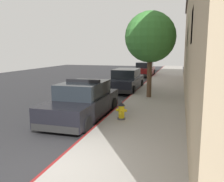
{
  "coord_description": "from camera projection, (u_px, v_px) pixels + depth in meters",
  "views": [
    {
      "loc": [
        2.87,
        -4.67,
        2.88
      ],
      "look_at": [
        -0.2,
        6.02,
        1.0
      ],
      "focal_mm": 38.56,
      "sensor_mm": 36.0,
      "label": 1
    }
  ],
  "objects": [
    {
      "name": "parked_car_silver_ahead",
      "position": [
        126.0,
        80.0,
        17.38
      ],
      "size": [
        1.94,
        4.84,
        1.56
      ],
      "color": "black",
      "rests_on": "ground"
    },
    {
      "name": "fire_hydrant",
      "position": [
        121.0,
        111.0,
        9.56
      ],
      "size": [
        0.44,
        0.4,
        0.76
      ],
      "color": "#4C4C51",
      "rests_on": "sidewalk_pavement"
    },
    {
      "name": "ground_plane",
      "position": [
        69.0,
        95.0,
        16.39
      ],
      "size": [
        30.33,
        60.0,
        0.2
      ],
      "primitive_type": "cube",
      "color": "#2B2B2D"
    },
    {
      "name": "parked_car_dark_far",
      "position": [
        145.0,
        70.0,
        27.25
      ],
      "size": [
        1.94,
        4.84,
        1.56
      ],
      "color": "maroon",
      "rests_on": "ground"
    },
    {
      "name": "police_cruiser",
      "position": [
        83.0,
        102.0,
        10.18
      ],
      "size": [
        1.94,
        4.84,
        1.68
      ],
      "color": "black",
      "rests_on": "ground"
    },
    {
      "name": "curb_painted_edge",
      "position": [
        132.0,
        95.0,
        15.16
      ],
      "size": [
        0.08,
        60.0,
        0.16
      ],
      "primitive_type": "cube",
      "color": "maroon",
      "rests_on": "ground"
    },
    {
      "name": "street_tree",
      "position": [
        150.0,
        37.0,
        13.69
      ],
      "size": [
        2.9,
        2.9,
        4.93
      ],
      "color": "brown",
      "rests_on": "sidewalk_pavement"
    },
    {
      "name": "sidewalk_pavement",
      "position": [
        158.0,
        97.0,
        14.73
      ],
      "size": [
        3.13,
        60.0,
        0.16
      ],
      "primitive_type": "cube",
      "color": "#9E9991",
      "rests_on": "ground"
    }
  ]
}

